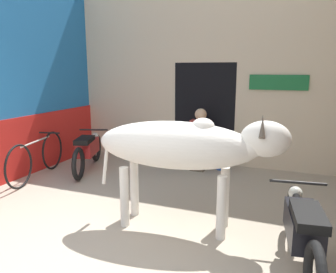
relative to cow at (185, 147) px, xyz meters
The scene contains 9 objects.
ground_plane 1.76m from the cow, 117.60° to the right, with size 30.00×30.00×0.00m, color tan.
wall_left_shopfront 3.62m from the cow, 167.18° to the left, with size 0.25×4.13×3.88m.
wall_back_with_doorway 3.22m from the cow, 101.53° to the left, with size 5.36×0.93×3.88m.
cow is the anchor object (origin of this frame).
motorcycle_near 1.52m from the cow, 17.66° to the right, with size 0.58×1.87×0.74m.
motorcycle_far 3.00m from the cow, 148.25° to the left, with size 0.78×1.73×0.71m.
bicycle 3.22m from the cow, 165.20° to the left, with size 0.53×1.79×0.75m.
shopkeeper_seated 2.46m from the cow, 102.15° to the left, with size 0.38×0.34×1.18m.
plastic_stool 2.65m from the cow, 92.47° to the left, with size 0.30×0.30×0.44m.
Camera 1 is at (1.87, -2.28, 1.92)m, focal length 35.00 mm.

